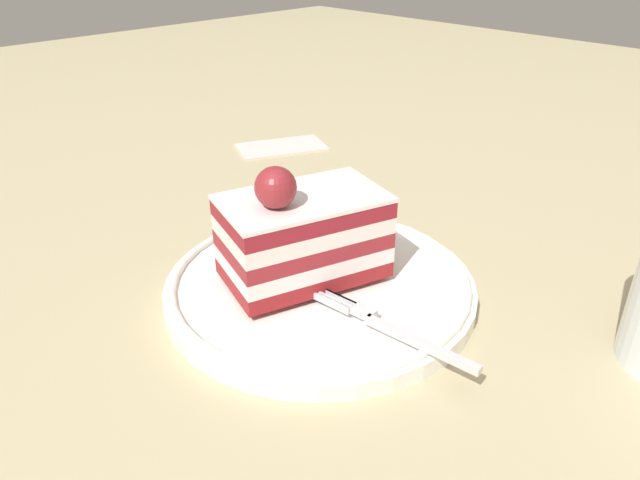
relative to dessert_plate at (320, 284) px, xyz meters
name	(u,v)px	position (x,y,z in m)	size (l,w,h in m)	color
ground_plane	(297,297)	(0.01, 0.02, -0.01)	(2.40, 2.40, 0.00)	tan
dessert_plate	(320,284)	(0.00, 0.00, 0.00)	(0.24, 0.24, 0.02)	white
cake_slice	(305,235)	(0.01, 0.01, 0.04)	(0.10, 0.13, 0.09)	maroon
fork	(388,325)	(-0.08, 0.01, 0.01)	(0.13, 0.02, 0.00)	silver
folded_napkin	(281,146)	(0.27, -0.20, -0.01)	(0.11, 0.06, 0.00)	beige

